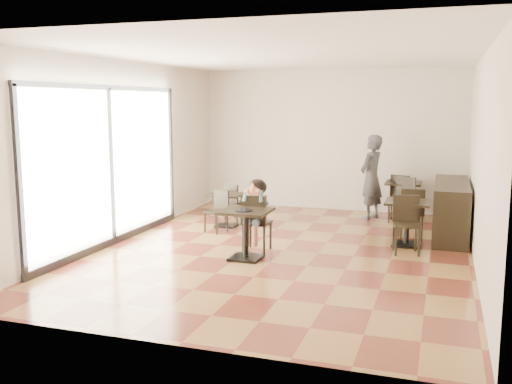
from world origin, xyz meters
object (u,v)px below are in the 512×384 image
at_px(chair_mid_b, 407,225).
at_px(chair_left_a, 236,202).
at_px(cafe_table_mid, 407,223).
at_px(chair_back_b, 401,200).
at_px(child_chair, 257,223).
at_px(cafe_table_left, 227,210).
at_px(chair_mid_a, 411,213).
at_px(adult_patron, 371,177).
at_px(chair_back_a, 403,196).
at_px(cafe_table_back, 403,200).
at_px(child_table, 246,235).
at_px(child, 257,215).
at_px(chair_left_b, 216,212).

xyz_separation_m(chair_mid_b, chair_left_a, (-3.55, 1.57, -0.07)).
distance_m(cafe_table_mid, chair_back_b, 1.91).
height_order(child_chair, cafe_table_left, child_chair).
xyz_separation_m(cafe_table_left, chair_mid_a, (3.55, 0.08, 0.14)).
bearing_deg(adult_patron, chair_back_a, 140.99).
bearing_deg(cafe_table_back, chair_mid_a, -82.14).
xyz_separation_m(child_table, child, (0.00, 0.55, 0.20)).
bearing_deg(child_chair, cafe_table_mid, -154.07).
xyz_separation_m(adult_patron, cafe_table_left, (-2.63, -1.67, -0.56)).
distance_m(cafe_table_mid, chair_back_a, 2.52).
bearing_deg(child_table, chair_mid_b, 25.66).
bearing_deg(chair_back_a, child_chair, 81.76).
bearing_deg(child_chair, adult_patron, -114.01).
height_order(adult_patron, chair_back_a, adult_patron).
relative_size(chair_mid_a, chair_left_b, 1.18).
bearing_deg(cafe_table_mid, child, -154.07).
xyz_separation_m(child_chair, chair_back_a, (2.11, 3.65, -0.01)).
relative_size(chair_mid_a, chair_back_b, 1.00).
bearing_deg(chair_left_b, cafe_table_back, 56.86).
bearing_deg(chair_mid_a, chair_back_a, -93.40).
distance_m(cafe_table_back, chair_mid_a, 1.92).
xyz_separation_m(chair_mid_a, chair_left_b, (-3.55, -0.63, -0.07)).
relative_size(child_table, adult_patron, 0.44).
relative_size(chair_mid_a, chair_back_a, 1.00).
bearing_deg(adult_patron, chair_back_b, 90.80).
bearing_deg(chair_mid_b, chair_left_b, 161.38).
height_order(child_table, cafe_table_left, child_table).
relative_size(child, chair_mid_a, 1.28).
distance_m(chair_mid_b, chair_left_a, 3.88).
distance_m(child_chair, chair_mid_b, 2.45).
xyz_separation_m(cafe_table_back, chair_mid_a, (0.26, -1.90, 0.08)).
height_order(cafe_table_left, chair_back_b, chair_back_b).
bearing_deg(cafe_table_back, cafe_table_left, -149.01).
xyz_separation_m(chair_left_a, chair_left_b, (0.00, -1.10, 0.00)).
xyz_separation_m(child, adult_patron, (1.46, 3.29, 0.29)).
distance_m(child, chair_left_a, 2.47).
relative_size(child_chair, child, 0.79).
height_order(child_chair, chair_left_a, child_chair).
xyz_separation_m(child_table, chair_back_b, (2.11, 3.59, 0.07)).
bearing_deg(child_table, cafe_table_mid, 35.77).
height_order(adult_patron, chair_left_b, adult_patron).
bearing_deg(child, cafe_table_mid, 25.93).
distance_m(child, chair_left_b, 1.60).
height_order(chair_left_a, chair_left_b, same).
xyz_separation_m(child_chair, cafe_table_mid, (2.35, 1.14, -0.09)).
bearing_deg(chair_back_a, chair_left_b, 60.05).
bearing_deg(child_chair, child_table, 90.00).
distance_m(adult_patron, chair_mid_b, 2.88).
bearing_deg(chair_back_a, cafe_table_back, 111.84).
relative_size(child, cafe_table_mid, 1.54).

